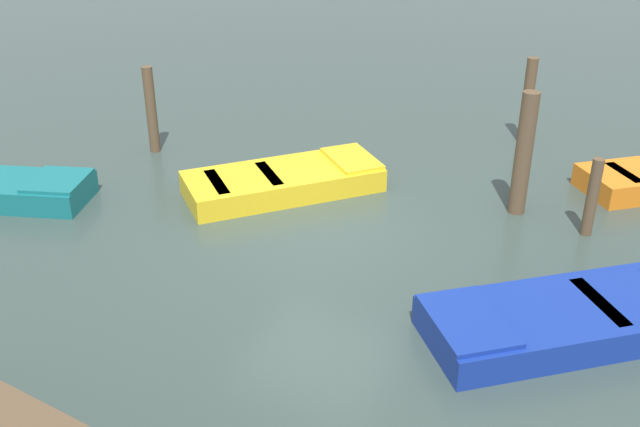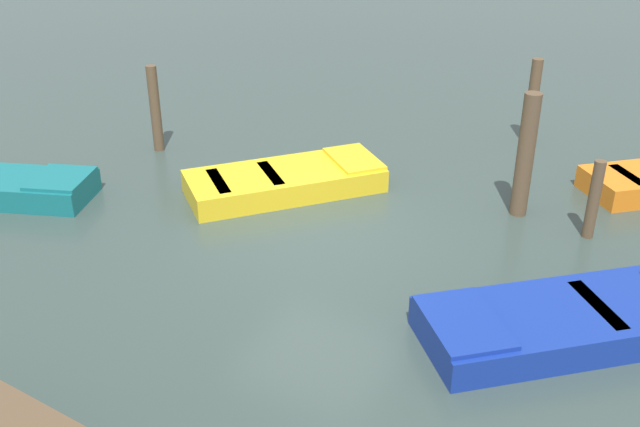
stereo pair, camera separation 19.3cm
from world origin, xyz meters
name	(u,v)px [view 2 (the right image)]	position (x,y,z in m)	size (l,w,h in m)	color
ground_plane	(320,233)	(0.00, 0.00, 0.00)	(80.00, 80.00, 0.00)	#33423D
rowboat_yellow	(286,180)	(1.28, -1.09, 0.22)	(3.25, 3.48, 0.46)	gold
rowboat_blue	(572,320)	(-4.04, 0.83, 0.22)	(3.81, 3.64, 0.46)	navy
mooring_piling_center	(525,156)	(-2.56, -2.20, 1.04)	(0.28, 0.28, 2.08)	brown
mooring_piling_far_left	(155,109)	(4.54, -1.54, 0.86)	(0.20, 0.20, 1.73)	brown
mooring_piling_mid_left	(594,200)	(-3.73, -1.93, 0.64)	(0.18, 0.18, 1.28)	brown
mooring_piling_mid_right	(532,102)	(-1.86, -5.49, 0.88)	(0.22, 0.22, 1.76)	brown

